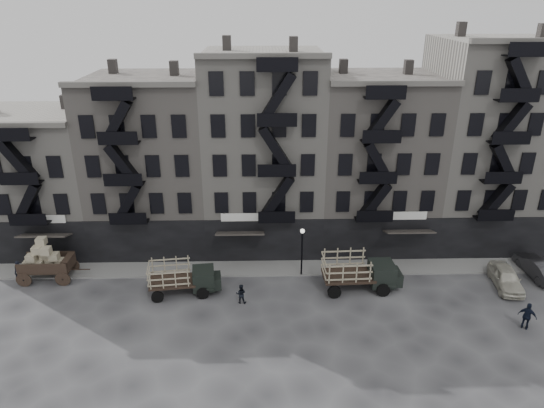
{
  "coord_description": "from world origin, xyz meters",
  "views": [
    {
      "loc": [
        -0.2,
        -31.67,
        21.13
      ],
      "look_at": [
        0.62,
        4.0,
        5.85
      ],
      "focal_mm": 32.0,
      "sensor_mm": 36.0,
      "label": 1
    }
  ],
  "objects_px": {
    "wagon": "(44,257)",
    "stake_truck_west": "(182,276)",
    "car_east": "(506,278)",
    "policeman": "(527,316)",
    "car_far": "(538,267)",
    "stake_truck_east": "(359,270)",
    "pedestrian_west": "(20,273)",
    "pedestrian_mid": "(241,294)"
  },
  "relations": [
    {
      "from": "stake_truck_west",
      "to": "pedestrian_west",
      "type": "height_order",
      "value": "stake_truck_west"
    },
    {
      "from": "pedestrian_mid",
      "to": "stake_truck_east",
      "type": "bearing_deg",
      "value": -164.69
    },
    {
      "from": "wagon",
      "to": "pedestrian_mid",
      "type": "bearing_deg",
      "value": -14.02
    },
    {
      "from": "car_east",
      "to": "wagon",
      "type": "bearing_deg",
      "value": -175.79
    },
    {
      "from": "car_east",
      "to": "pedestrian_west",
      "type": "relative_size",
      "value": 2.26
    },
    {
      "from": "pedestrian_mid",
      "to": "policeman",
      "type": "height_order",
      "value": "policeman"
    },
    {
      "from": "wagon",
      "to": "stake_truck_west",
      "type": "bearing_deg",
      "value": -12.21
    },
    {
      "from": "pedestrian_west",
      "to": "pedestrian_mid",
      "type": "height_order",
      "value": "pedestrian_west"
    },
    {
      "from": "pedestrian_mid",
      "to": "policeman",
      "type": "distance_m",
      "value": 20.05
    },
    {
      "from": "stake_truck_west",
      "to": "car_far",
      "type": "xyz_separation_m",
      "value": [
        28.65,
        1.83,
        -0.75
      ]
    },
    {
      "from": "stake_truck_east",
      "to": "stake_truck_west",
      "type": "bearing_deg",
      "value": 178.66
    },
    {
      "from": "pedestrian_mid",
      "to": "policeman",
      "type": "bearing_deg",
      "value": 174.7
    },
    {
      "from": "wagon",
      "to": "car_east",
      "type": "xyz_separation_m",
      "value": [
        36.64,
        -1.96,
        -1.27
      ]
    },
    {
      "from": "wagon",
      "to": "car_east",
      "type": "height_order",
      "value": "wagon"
    },
    {
      "from": "car_far",
      "to": "stake_truck_east",
      "type": "bearing_deg",
      "value": 2.15
    },
    {
      "from": "stake_truck_east",
      "to": "pedestrian_mid",
      "type": "bearing_deg",
      "value": -171.94
    },
    {
      "from": "stake_truck_west",
      "to": "pedestrian_west",
      "type": "relative_size",
      "value": 2.77
    },
    {
      "from": "stake_truck_west",
      "to": "car_east",
      "type": "relative_size",
      "value": 1.23
    },
    {
      "from": "pedestrian_west",
      "to": "pedestrian_mid",
      "type": "distance_m",
      "value": 17.92
    },
    {
      "from": "car_far",
      "to": "policeman",
      "type": "bearing_deg",
      "value": 53.17
    },
    {
      "from": "stake_truck_west",
      "to": "pedestrian_west",
      "type": "bearing_deg",
      "value": 166.5
    },
    {
      "from": "car_far",
      "to": "stake_truck_west",
      "type": "bearing_deg",
      "value": -0.17
    },
    {
      "from": "car_east",
      "to": "policeman",
      "type": "relative_size",
      "value": 2.25
    },
    {
      "from": "stake_truck_west",
      "to": "car_far",
      "type": "bearing_deg",
      "value": -2.84
    },
    {
      "from": "pedestrian_west",
      "to": "pedestrian_mid",
      "type": "xyz_separation_m",
      "value": [
        17.65,
        -3.05,
        -0.23
      ]
    },
    {
      "from": "car_east",
      "to": "car_far",
      "type": "relative_size",
      "value": 0.95
    },
    {
      "from": "pedestrian_west",
      "to": "car_far",
      "type": "bearing_deg",
      "value": -20.7
    },
    {
      "from": "car_far",
      "to": "pedestrian_mid",
      "type": "distance_m",
      "value": 24.37
    },
    {
      "from": "wagon",
      "to": "pedestrian_mid",
      "type": "relative_size",
      "value": 2.73
    },
    {
      "from": "car_east",
      "to": "car_far",
      "type": "height_order",
      "value": "car_far"
    },
    {
      "from": "car_far",
      "to": "car_east",
      "type": "bearing_deg",
      "value": 20.5
    },
    {
      "from": "wagon",
      "to": "policeman",
      "type": "xyz_separation_m",
      "value": [
        35.57,
        -7.24,
        -1.03
      ]
    },
    {
      "from": "wagon",
      "to": "car_far",
      "type": "bearing_deg",
      "value": -1.47
    },
    {
      "from": "stake_truck_west",
      "to": "policeman",
      "type": "distance_m",
      "value": 24.75
    },
    {
      "from": "pedestrian_west",
      "to": "policeman",
      "type": "height_order",
      "value": "policeman"
    },
    {
      "from": "pedestrian_mid",
      "to": "wagon",
      "type": "bearing_deg",
      "value": -8.38
    },
    {
      "from": "stake_truck_east",
      "to": "car_east",
      "type": "distance_m",
      "value": 11.73
    },
    {
      "from": "wagon",
      "to": "stake_truck_west",
      "type": "relative_size",
      "value": 0.76
    },
    {
      "from": "wagon",
      "to": "pedestrian_west",
      "type": "distance_m",
      "value": 2.2
    },
    {
      "from": "wagon",
      "to": "car_far",
      "type": "height_order",
      "value": "wagon"
    },
    {
      "from": "wagon",
      "to": "stake_truck_east",
      "type": "bearing_deg",
      "value": -5.46
    },
    {
      "from": "stake_truck_west",
      "to": "stake_truck_east",
      "type": "relative_size",
      "value": 0.91
    }
  ]
}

